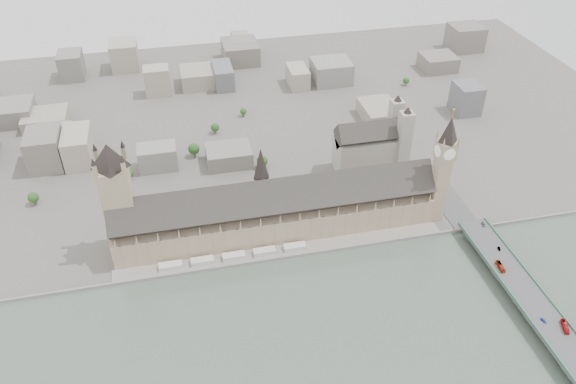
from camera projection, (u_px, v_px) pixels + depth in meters
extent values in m
plane|color=#595651|center=(281.00, 247.00, 462.15)|extent=(900.00, 900.00, 0.00)
cube|color=gray|center=(285.00, 258.00, 449.52)|extent=(600.00, 1.50, 3.00)
cube|color=gray|center=(283.00, 252.00, 455.68)|extent=(270.00, 15.00, 2.00)
cube|color=silver|center=(170.00, 266.00, 438.42)|extent=(18.00, 7.00, 4.00)
cube|color=silver|center=(202.00, 261.00, 442.83)|extent=(18.00, 7.00, 4.00)
cube|color=silver|center=(234.00, 256.00, 447.23)|extent=(18.00, 7.00, 4.00)
cube|color=silver|center=(265.00, 251.00, 451.64)|extent=(18.00, 7.00, 4.00)
cube|color=silver|center=(295.00, 247.00, 456.05)|extent=(18.00, 7.00, 4.00)
cube|color=tan|center=(276.00, 220.00, 470.32)|extent=(265.00, 40.00, 25.00)
cube|color=#2C2927|center=(275.00, 198.00, 456.83)|extent=(265.00, 40.73, 40.73)
cube|color=tan|center=(438.00, 189.00, 474.21)|extent=(12.00, 12.00, 62.00)
cube|color=tan|center=(446.00, 150.00, 450.91)|extent=(14.00, 14.00, 16.00)
cylinder|color=white|center=(454.00, 149.00, 452.17)|extent=(0.60, 10.00, 10.00)
cylinder|color=white|center=(437.00, 151.00, 449.64)|extent=(0.60, 10.00, 10.00)
cylinder|color=white|center=(442.00, 145.00, 456.54)|extent=(10.00, 0.60, 10.00)
cylinder|color=white|center=(450.00, 155.00, 445.27)|extent=(10.00, 0.60, 10.00)
cone|color=black|center=(450.00, 129.00, 439.55)|extent=(17.00, 17.00, 22.00)
cylinder|color=gold|center=(453.00, 114.00, 431.19)|extent=(1.00, 1.00, 6.00)
sphere|color=gold|center=(454.00, 110.00, 429.10)|extent=(2.00, 2.00, 2.00)
cone|color=tan|center=(452.00, 132.00, 449.97)|extent=(2.40, 2.40, 8.00)
cone|color=tan|center=(437.00, 134.00, 447.67)|extent=(2.40, 2.40, 8.00)
cone|color=tan|center=(460.00, 140.00, 439.80)|extent=(2.40, 2.40, 8.00)
cone|color=tan|center=(444.00, 142.00, 437.50)|extent=(2.40, 2.40, 8.00)
cube|color=tan|center=(121.00, 210.00, 437.08)|extent=(23.00, 23.00, 80.00)
cone|color=black|center=(108.00, 156.00, 407.21)|extent=(30.00, 30.00, 20.00)
cylinder|color=tan|center=(262.00, 188.00, 455.03)|extent=(12.00, 12.00, 20.00)
cone|color=black|center=(261.00, 163.00, 440.69)|extent=(13.00, 13.00, 28.00)
cube|color=#474749|center=(517.00, 286.00, 419.20)|extent=(25.00, 325.00, 10.25)
cube|color=#A09C90|center=(366.00, 153.00, 544.81)|extent=(60.00, 28.00, 34.00)
cube|color=#2C2927|center=(368.00, 134.00, 531.67)|extent=(60.00, 28.28, 28.28)
cube|color=#A09C90|center=(394.00, 130.00, 550.88)|extent=(12.00, 12.00, 64.00)
cube|color=#A09C90|center=(403.00, 143.00, 532.10)|extent=(12.00, 12.00, 64.00)
imported|color=#B52E14|center=(500.00, 266.00, 426.62)|extent=(3.81, 12.21, 3.35)
imported|color=red|center=(565.00, 326.00, 380.25)|extent=(6.98, 12.56, 3.43)
imported|color=#1941A6|center=(544.00, 320.00, 385.64)|extent=(2.90, 4.81, 1.53)
imported|color=gray|center=(499.00, 249.00, 444.10)|extent=(2.79, 4.65, 1.45)
imported|color=gray|center=(483.00, 224.00, 467.92)|extent=(3.38, 5.92, 1.62)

